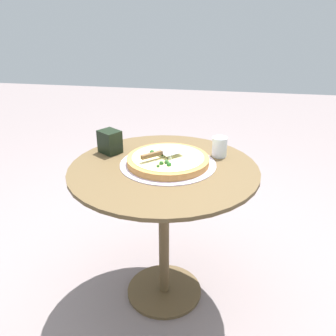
{
  "coord_description": "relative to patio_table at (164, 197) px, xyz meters",
  "views": [
    {
      "loc": [
        1.52,
        0.28,
        1.46
      ],
      "look_at": [
        -0.04,
        0.01,
        0.73
      ],
      "focal_mm": 38.94,
      "sensor_mm": 36.0,
      "label": 1
    }
  ],
  "objects": [
    {
      "name": "patio_table",
      "position": [
        0.0,
        0.0,
        0.0
      ],
      "size": [
        0.89,
        0.89,
        0.75
      ],
      "color": "brown",
      "rests_on": "ground"
    },
    {
      "name": "drinking_cup",
      "position": [
        -0.18,
        0.25,
        0.21
      ],
      "size": [
        0.07,
        0.07,
        0.1
      ],
      "primitive_type": "cylinder",
      "color": "silver",
      "rests_on": "patio_table"
    },
    {
      "name": "ground_plane",
      "position": [
        0.0,
        0.0,
        -0.59
      ],
      "size": [
        10.0,
        10.0,
        0.0
      ],
      "primitive_type": "plane",
      "color": "gray"
    },
    {
      "name": "pizza_on_tray",
      "position": [
        -0.04,
        0.01,
        0.18
      ],
      "size": [
        0.46,
        0.46,
        0.06
      ],
      "color": "silver",
      "rests_on": "patio_table"
    },
    {
      "name": "napkin_dispenser",
      "position": [
        -0.14,
        -0.3,
        0.22
      ],
      "size": [
        0.13,
        0.13,
        0.12
      ],
      "primitive_type": "cube",
      "rotation": [
        0.0,
        0.0,
        0.97
      ],
      "color": "black",
      "rests_on": "patio_table"
    },
    {
      "name": "pizza_server",
      "position": [
        -0.02,
        -0.02,
        0.22
      ],
      "size": [
        0.18,
        0.19,
        0.02
      ],
      "color": "silver",
      "rests_on": "pizza_on_tray"
    }
  ]
}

